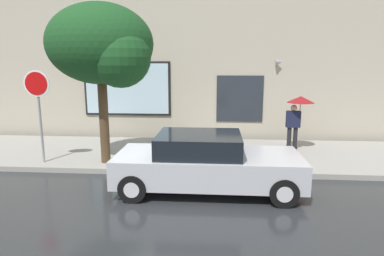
{
  "coord_description": "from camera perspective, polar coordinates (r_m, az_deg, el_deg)",
  "views": [
    {
      "loc": [
        1.26,
        -7.59,
        3.06
      ],
      "look_at": [
        0.56,
        1.8,
        1.2
      ],
      "focal_mm": 30.69,
      "sensor_mm": 36.0,
      "label": 1
    }
  ],
  "objects": [
    {
      "name": "pedestrian_with_umbrella",
      "position": [
        11.56,
        17.94,
        3.31
      ],
      "size": [
        0.91,
        0.91,
        1.84
      ],
      "color": "black",
      "rests_on": "sidewalk"
    },
    {
      "name": "building_facade",
      "position": [
        13.15,
        -1.36,
        13.0
      ],
      "size": [
        20.0,
        0.67,
        7.0
      ],
      "color": "#B2A893",
      "rests_on": "ground"
    },
    {
      "name": "fire_hydrant",
      "position": [
        9.96,
        -4.65,
        -3.54
      ],
      "size": [
        0.3,
        0.44,
        0.79
      ],
      "color": "white",
      "rests_on": "sidewalk"
    },
    {
      "name": "parked_car",
      "position": [
        8.0,
        2.48,
        -6.05
      ],
      "size": [
        4.42,
        1.93,
        1.4
      ],
      "color": "#B7BABF",
      "rests_on": "ground"
    },
    {
      "name": "sidewalk",
      "position": [
        11.07,
        -2.44,
        -4.47
      ],
      "size": [
        20.0,
        4.0,
        0.15
      ],
      "primitive_type": "cube",
      "color": "gray",
      "rests_on": "ground"
    },
    {
      "name": "street_tree",
      "position": [
        9.69,
        -15.04,
        13.4
      ],
      "size": [
        3.0,
        2.55,
        4.57
      ],
      "color": "#4C3823",
      "rests_on": "sidewalk"
    },
    {
      "name": "ground_plane",
      "position": [
        8.28,
        -4.89,
        -10.56
      ],
      "size": [
        60.0,
        60.0,
        0.0
      ],
      "primitive_type": "plane",
      "color": "#282B2D"
    },
    {
      "name": "stop_sign",
      "position": [
        10.49,
        -25.2,
        4.72
      ],
      "size": [
        0.76,
        0.1,
        2.72
      ],
      "color": "gray",
      "rests_on": "sidewalk"
    }
  ]
}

